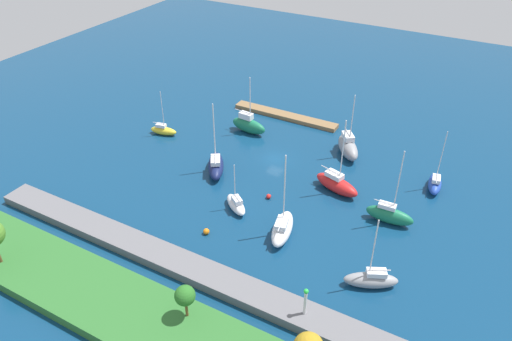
{
  "coord_description": "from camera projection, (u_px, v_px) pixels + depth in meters",
  "views": [
    {
      "loc": [
        -30.69,
        62.13,
        43.78
      ],
      "look_at": [
        0.0,
        6.7,
        1.5
      ],
      "focal_mm": 33.96,
      "sensor_mm": 36.0,
      "label": 1
    }
  ],
  "objects": [
    {
      "name": "sailboat_white_east_end",
      "position": [
        282.0,
        228.0,
        65.0
      ],
      "size": [
        4.15,
        7.63,
        12.55
      ],
      "rotation": [
        0.0,
        0.0,
        4.95
      ],
      "color": "white",
      "rests_on": "water"
    },
    {
      "name": "sailboat_white_near_pier",
      "position": [
        236.0,
        204.0,
        69.92
      ],
      "size": [
        5.24,
        4.52,
        7.51
      ],
      "rotation": [
        0.0,
        0.0,
        5.65
      ],
      "color": "white",
      "rests_on": "water"
    },
    {
      "name": "sailboat_blue_west_end",
      "position": [
        435.0,
        183.0,
        74.1
      ],
      "size": [
        2.83,
        5.85,
        9.91
      ],
      "rotation": [
        0.0,
        0.0,
        4.88
      ],
      "color": "#2347B2",
      "rests_on": "water"
    },
    {
      "name": "sailboat_red_mid_basin",
      "position": [
        337.0,
        184.0,
        73.52
      ],
      "size": [
        7.94,
        4.54,
        12.29
      ],
      "rotation": [
        0.0,
        0.0,
        2.85
      ],
      "color": "red",
      "rests_on": "water"
    },
    {
      "name": "sailboat_gray_outer_mooring",
      "position": [
        371.0,
        279.0,
        57.53
      ],
      "size": [
        6.72,
        4.67,
        10.16
      ],
      "rotation": [
        0.0,
        0.0,
        0.45
      ],
      "color": "gray",
      "rests_on": "water"
    },
    {
      "name": "pier_dock",
      "position": [
        285.0,
        116.0,
        94.2
      ],
      "size": [
        21.22,
        2.43,
        0.76
      ],
      "primitive_type": "cube",
      "color": "olive",
      "rests_on": "ground"
    },
    {
      "name": "mooring_buoy_orange",
      "position": [
        206.0,
        231.0,
        65.69
      ],
      "size": [
        0.86,
        0.86,
        0.86
      ],
      "primitive_type": "sphere",
      "color": "orange",
      "rests_on": "water"
    },
    {
      "name": "sailboat_yellow_lone_south",
      "position": [
        163.0,
        130.0,
        88.4
      ],
      "size": [
        5.27,
        2.61,
        8.62
      ],
      "rotation": [
        0.0,
        0.0,
        3.34
      ],
      "color": "yellow",
      "rests_on": "water"
    },
    {
      "name": "sailboat_green_center_basin",
      "position": [
        389.0,
        215.0,
        67.28
      ],
      "size": [
        6.7,
        2.09,
        11.76
      ],
      "rotation": [
        0.0,
        0.0,
        3.17
      ],
      "color": "#19724C",
      "rests_on": "water"
    },
    {
      "name": "sailboat_navy_by_breakwater",
      "position": [
        216.0,
        165.0,
        77.88
      ],
      "size": [
        6.18,
        7.76,
        11.95
      ],
      "rotation": [
        0.0,
        0.0,
        5.28
      ],
      "color": "#141E4C",
      "rests_on": "water"
    },
    {
      "name": "sailboat_gray_lone_north",
      "position": [
        348.0,
        147.0,
        82.12
      ],
      "size": [
        6.54,
        7.5,
        11.28
      ],
      "rotation": [
        0.0,
        0.0,
        2.21
      ],
      "color": "gray",
      "rests_on": "water"
    },
    {
      "name": "shoreline_park",
      "position": [
        123.0,
        309.0,
        54.25
      ],
      "size": [
        63.94,
        9.15,
        1.37
      ],
      "primitive_type": "cube",
      "color": "#2D6B2D",
      "rests_on": "ground"
    },
    {
      "name": "breakwater",
      "position": [
        172.0,
        260.0,
        60.79
      ],
      "size": [
        58.45,
        3.9,
        1.25
      ],
      "primitive_type": "cube",
      "color": "slate",
      "rests_on": "ground"
    },
    {
      "name": "mooring_buoy_red",
      "position": [
        269.0,
        196.0,
        72.4
      ],
      "size": [
        0.75,
        0.75,
        0.75
      ],
      "primitive_type": "sphere",
      "color": "red",
      "rests_on": "water"
    },
    {
      "name": "sailboat_green_along_channel",
      "position": [
        248.0,
        125.0,
        88.67
      ],
      "size": [
        7.18,
        2.7,
        10.91
      ],
      "rotation": [
        0.0,
        0.0,
        3.06
      ],
      "color": "#19724C",
      "rests_on": "water"
    },
    {
      "name": "water",
      "position": [
        275.0,
        159.0,
        81.88
      ],
      "size": [
        160.0,
        160.0,
        0.0
      ],
      "primitive_type": "plane",
      "color": "navy",
      "rests_on": "ground"
    },
    {
      "name": "harbor_beacon",
      "position": [
        305.0,
        300.0,
        51.94
      ],
      "size": [
        0.56,
        0.56,
        3.73
      ],
      "color": "silver",
      "rests_on": "breakwater"
    },
    {
      "name": "park_tree_west",
      "position": [
        185.0,
        296.0,
        51.02
      ],
      "size": [
        2.27,
        2.27,
        4.26
      ],
      "color": "brown",
      "rests_on": "shoreline_park"
    }
  ]
}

